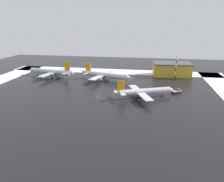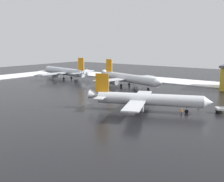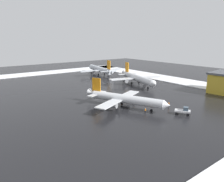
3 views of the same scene
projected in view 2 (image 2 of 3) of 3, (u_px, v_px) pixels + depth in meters
ground_plane at (87, 97)px, 86.34m from camera, size 240.00×240.00×0.00m
snow_bank_far at (162, 80)px, 125.68m from camera, size 152.00×16.00×0.31m
airplane_distant_tail at (146, 99)px, 68.59m from camera, size 28.90×24.50×9.02m
airplane_parked_portside at (65, 71)px, 130.77m from camera, size 34.25×28.61×10.21m
airplane_foreground_jet at (129, 78)px, 106.42m from camera, size 32.95×27.70×9.96m
ground_crew_by_nose_gear at (181, 111)px, 64.72m from camera, size 0.36×0.36×1.71m
ground_crew_mid_apron at (199, 103)px, 73.50m from camera, size 0.36×0.36×1.71m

